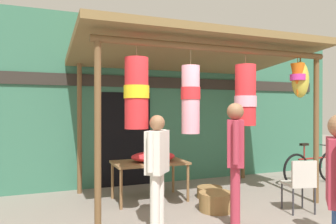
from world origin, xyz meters
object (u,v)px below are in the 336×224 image
object	(u,v)px
display_table	(150,165)
shopper_by_bananas	(235,153)
folding_chair	(301,181)
parked_bicycle	(314,167)
vendor_in_orange	(157,162)
wicker_basket_spare	(216,201)
wicker_basket_by_table	(210,192)
flower_heap_on_table	(154,157)

from	to	relation	value
display_table	shopper_by_bananas	xyz separation A→B (m)	(0.69, -1.69, 0.39)
folding_chair	parked_bicycle	xyz separation A→B (m)	(1.83, 1.50, -0.16)
parked_bicycle	vendor_in_orange	bearing A→B (deg)	-162.46
folding_chair	wicker_basket_spare	distance (m)	1.37
folding_chair	shopper_by_bananas	bearing A→B (deg)	-174.36
wicker_basket_spare	parked_bicycle	distance (m)	3.15
display_table	wicker_basket_by_table	distance (m)	1.23
display_table	wicker_basket_spare	distance (m)	1.35
flower_heap_on_table	wicker_basket_by_table	world-z (taller)	flower_heap_on_table
wicker_basket_spare	parked_bicycle	size ratio (longest dim) A/B	0.32
display_table	wicker_basket_by_table	world-z (taller)	display_table
flower_heap_on_table	parked_bicycle	bearing A→B (deg)	-0.27
folding_chair	shopper_by_bananas	distance (m)	1.40
wicker_basket_spare	vendor_in_orange	world-z (taller)	vendor_in_orange
wicker_basket_by_table	vendor_in_orange	xyz separation A→B (m)	(-1.43, -1.11, 0.81)
flower_heap_on_table	wicker_basket_spare	bearing A→B (deg)	-51.40
display_table	flower_heap_on_table	world-z (taller)	flower_heap_on_table
flower_heap_on_table	wicker_basket_spare	xyz separation A→B (m)	(0.74, -0.92, -0.64)
folding_chair	wicker_basket_by_table	xyz separation A→B (m)	(-0.91, 1.29, -0.40)
flower_heap_on_table	parked_bicycle	xyz separation A→B (m)	(3.75, -0.02, -0.44)
wicker_basket_by_table	parked_bicycle	xyz separation A→B (m)	(2.74, 0.20, 0.25)
flower_heap_on_table	wicker_basket_by_table	size ratio (longest dim) A/B	1.72
display_table	flower_heap_on_table	size ratio (longest dim) A/B	1.62
wicker_basket_spare	shopper_by_bananas	bearing A→B (deg)	-99.17
wicker_basket_by_table	shopper_by_bananas	xyz separation A→B (m)	(-0.39, -1.42, 0.92)
display_table	vendor_in_orange	distance (m)	1.45
folding_chair	wicker_basket_by_table	distance (m)	1.63
parked_bicycle	folding_chair	bearing A→B (deg)	-140.73
display_table	folding_chair	bearing A→B (deg)	-38.15
flower_heap_on_table	wicker_basket_by_table	distance (m)	1.24
vendor_in_orange	display_table	bearing A→B (deg)	75.85
flower_heap_on_table	vendor_in_orange	world-z (taller)	vendor_in_orange
flower_heap_on_table	vendor_in_orange	distance (m)	1.40
folding_chair	parked_bicycle	size ratio (longest dim) A/B	0.48
parked_bicycle	flower_heap_on_table	bearing A→B (deg)	179.73
wicker_basket_by_table	shopper_by_bananas	size ratio (longest dim) A/B	0.27
wicker_basket_spare	display_table	bearing A→B (deg)	129.86
display_table	parked_bicycle	size ratio (longest dim) A/B	0.75
display_table	vendor_in_orange	xyz separation A→B (m)	(-0.35, -1.38, 0.28)
vendor_in_orange	wicker_basket_by_table	bearing A→B (deg)	37.92
folding_chair	display_table	bearing A→B (deg)	141.85
vendor_in_orange	shopper_by_bananas	xyz separation A→B (m)	(1.04, -0.31, 0.11)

